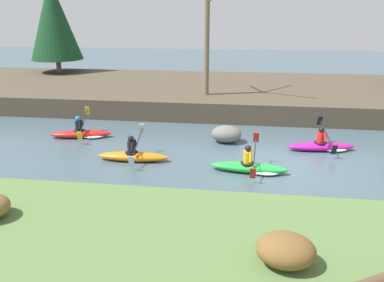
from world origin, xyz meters
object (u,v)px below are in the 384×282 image
Objects in this scene: kayaker_lead at (324,146)px; kayaker_middle at (252,167)px; kayaker_trailing at (134,155)px; kayaker_far_back at (83,133)px; boulder_midstream at (226,134)px.

kayaker_lead and kayaker_middle have the same top height.
kayaker_trailing and kayaker_far_back have the same top height.
kayaker_middle is at bearing -8.46° from kayaker_trailing.
boulder_midstream is at bearing 112.30° from kayaker_middle.
kayaker_trailing is 1.00× the size of kayaker_far_back.
kayaker_lead is 4.02m from boulder_midstream.
boulder_midstream is (-3.99, 0.53, 0.17)m from kayaker_lead.
boulder_midstream is at bearing 164.58° from kayaker_lead.
kayaker_lead is 1.00× the size of kayaker_middle.
kayaker_lead and kayaker_far_back have the same top height.
kayaker_lead and kayaker_trailing have the same top height.
kayaker_trailing is (-4.44, 0.50, 0.02)m from kayaker_middle.
kayaker_lead is at bearing -7.59° from boulder_midstream.
boulder_midstream is (6.42, 0.24, 0.17)m from kayaker_far_back.
kayaker_middle is at bearing -71.59° from boulder_midstream.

